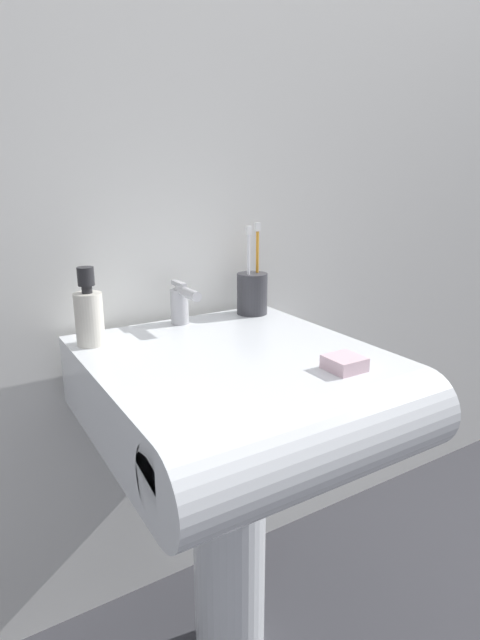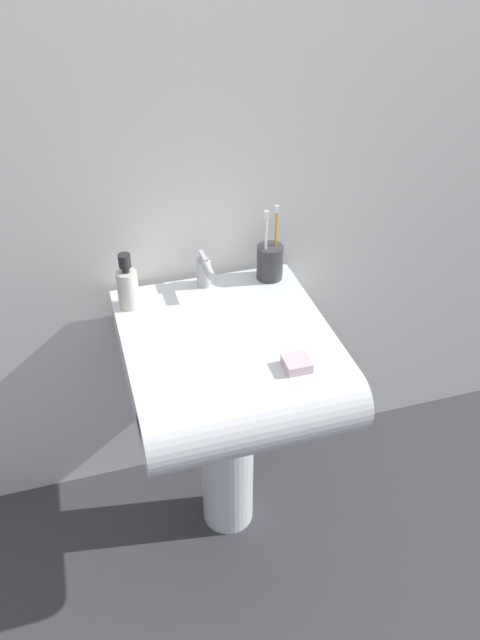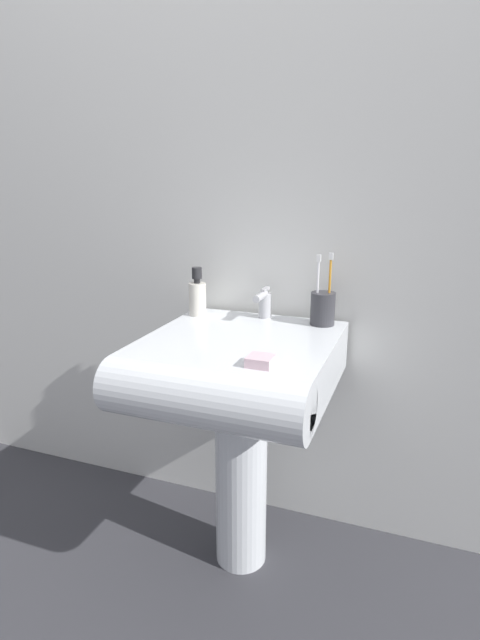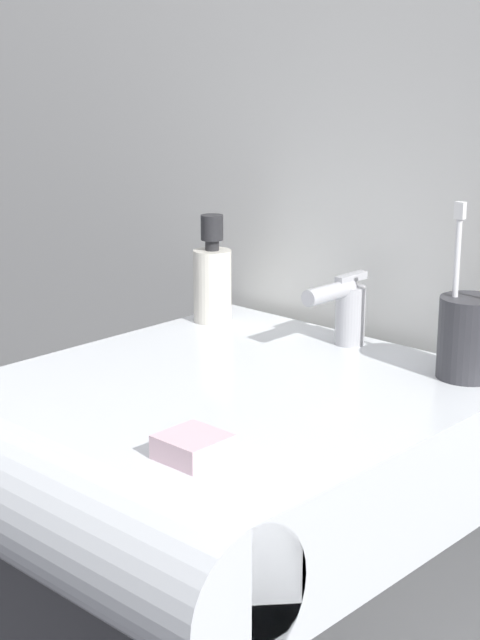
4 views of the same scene
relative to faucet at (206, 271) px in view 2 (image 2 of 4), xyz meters
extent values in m
plane|color=#38383D|center=(0.00, -0.20, -0.78)|extent=(6.00, 6.00, 0.00)
cube|color=silver|center=(0.00, 0.10, 0.42)|extent=(5.00, 0.05, 2.40)
cylinder|color=white|center=(0.00, -0.20, -0.49)|extent=(0.16, 0.16, 0.59)
cube|color=white|center=(0.00, -0.20, -0.12)|extent=(0.51, 0.52, 0.15)
cylinder|color=white|center=(0.00, -0.46, -0.12)|extent=(0.51, 0.15, 0.15)
cylinder|color=#B7B7BC|center=(0.00, 0.01, -0.01)|extent=(0.04, 0.04, 0.08)
cylinder|color=#B7B7BC|center=(0.00, -0.03, 0.03)|extent=(0.02, 0.09, 0.02)
cube|color=#B7B7BC|center=(0.00, 0.01, 0.04)|extent=(0.01, 0.06, 0.01)
cylinder|color=#38383D|center=(0.18, 0.00, 0.00)|extent=(0.07, 0.07, 0.10)
cylinder|color=white|center=(0.17, -0.01, 0.05)|extent=(0.01, 0.01, 0.18)
cube|color=white|center=(0.17, -0.01, 0.15)|extent=(0.01, 0.01, 0.02)
cylinder|color=orange|center=(0.20, 0.00, 0.06)|extent=(0.01, 0.01, 0.18)
cube|color=white|center=(0.20, 0.00, 0.16)|extent=(0.01, 0.01, 0.02)
cylinder|color=silver|center=(-0.22, -0.03, 0.00)|extent=(0.05, 0.05, 0.10)
cylinder|color=#262628|center=(-0.22, -0.03, 0.06)|extent=(0.02, 0.02, 0.01)
cylinder|color=#262628|center=(-0.22, -0.03, 0.09)|extent=(0.03, 0.03, 0.04)
cube|color=silver|center=(0.12, -0.40, -0.04)|extent=(0.06, 0.06, 0.02)
camera|label=1|loc=(-0.46, -0.98, 0.27)|focal=28.00mm
camera|label=2|loc=(-0.32, -1.42, 0.88)|focal=35.00mm
camera|label=3|loc=(0.46, -1.44, 0.37)|focal=28.00mm
camera|label=4|loc=(0.75, -1.00, 0.33)|focal=55.00mm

